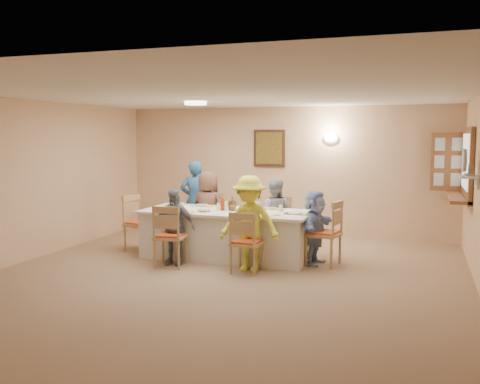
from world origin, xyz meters
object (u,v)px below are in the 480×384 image
(chair_left_end, at_px, (141,223))
(diner_back_right, at_px, (274,215))
(diner_front_right, at_px, (250,223))
(desk_fan, at_px, (467,166))
(chair_back_right, at_px, (276,224))
(caregiver, at_px, (195,201))
(condiment_ketchup, at_px, (223,203))
(diner_front_left, at_px, (174,227))
(serving_hatch, at_px, (468,164))
(chair_back_left, at_px, (211,220))
(chair_front_left, at_px, (170,235))
(dining_table, at_px, (227,234))
(chair_right_end, at_px, (323,233))
(diner_back_left, at_px, (208,209))
(diner_right_end, at_px, (315,227))
(chair_front_right, at_px, (247,242))

(chair_left_end, height_order, diner_back_right, diner_back_right)
(diner_back_right, xyz_separation_m, diner_front_right, (0.00, -1.36, 0.07))
(desk_fan, relative_size, chair_back_right, 0.33)
(chair_back_right, height_order, diner_back_right, diner_back_right)
(desk_fan, height_order, caregiver, desk_fan)
(diner_front_right, relative_size, condiment_ketchup, 6.03)
(caregiver, bearing_deg, diner_front_left, 84.53)
(caregiver, bearing_deg, serving_hatch, 160.37)
(chair_back_left, xyz_separation_m, chair_front_left, (-0.00, -1.60, 0.01))
(dining_table, bearing_deg, diner_front_left, -131.42)
(serving_hatch, distance_m, diner_front_left, 4.66)
(diner_front_left, bearing_deg, dining_table, 46.54)
(chair_back_right, relative_size, diner_back_right, 0.74)
(chair_right_end, xyz_separation_m, diner_front_left, (-2.15, -0.68, 0.08))
(chair_back_right, xyz_separation_m, chair_left_end, (-2.15, -0.80, 0.02))
(serving_hatch, bearing_deg, desk_fan, -94.66)
(diner_back_left, relative_size, condiment_ketchup, 5.81)
(dining_table, bearing_deg, diner_right_end, 0.00)
(chair_front_left, distance_m, chair_right_end, 2.29)
(chair_back_right, xyz_separation_m, diner_front_left, (-1.20, -1.48, 0.12))
(chair_right_end, distance_m, caregiver, 2.85)
(diner_back_right, bearing_deg, chair_left_end, 10.81)
(chair_front_left, distance_m, diner_front_left, 0.16)
(chair_back_left, height_order, diner_front_right, diner_front_right)
(diner_front_left, relative_size, caregiver, 0.78)
(chair_front_left, relative_size, diner_front_right, 0.68)
(serving_hatch, distance_m, diner_front_right, 3.59)
(chair_front_left, height_order, chair_left_end, chair_left_end)
(chair_back_right, xyz_separation_m, caregiver, (-1.65, 0.35, 0.29))
(chair_back_right, distance_m, chair_front_left, 2.00)
(chair_front_right, relative_size, condiment_ketchup, 3.90)
(dining_table, height_order, diner_front_left, diner_front_left)
(diner_back_left, xyz_separation_m, diner_back_right, (1.20, 0.00, -0.05))
(chair_left_end, distance_m, diner_back_left, 1.18)
(chair_front_right, height_order, diner_front_left, diner_front_left)
(chair_front_left, height_order, caregiver, caregiver)
(chair_front_left, bearing_deg, dining_table, -134.02)
(chair_right_end, bearing_deg, serving_hatch, 128.74)
(serving_hatch, distance_m, caregiver, 4.70)
(chair_back_right, distance_m, diner_right_end, 1.15)
(dining_table, distance_m, diner_back_right, 0.94)
(chair_back_right, bearing_deg, diner_front_right, -79.90)
(diner_right_end, bearing_deg, caregiver, 74.74)
(chair_back_right, relative_size, diner_right_end, 0.81)
(diner_back_right, xyz_separation_m, caregiver, (-1.65, 0.47, 0.13))
(dining_table, bearing_deg, desk_fan, -3.75)
(diner_back_left, height_order, diner_front_right, diner_front_right)
(dining_table, relative_size, chair_back_left, 2.96)
(chair_back_right, height_order, diner_back_left, diner_back_left)
(dining_table, height_order, chair_front_right, chair_front_right)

